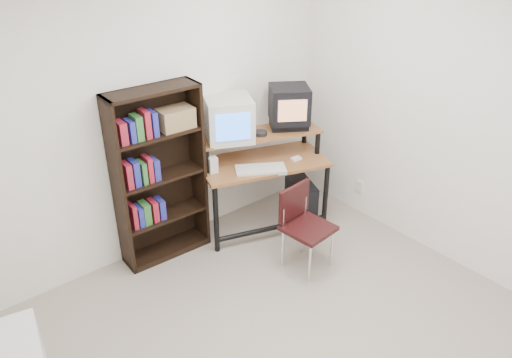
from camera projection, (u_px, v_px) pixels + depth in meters
back_wall at (142, 120)px, 4.26m from camera, size 4.00×0.01×2.60m
right_wall at (483, 132)px, 4.03m from camera, size 0.01×4.00×2.60m
computer_desk at (262, 164)px, 4.87m from camera, size 1.35×0.97×0.98m
crt_monitor at (229, 119)px, 4.63m from camera, size 0.57×0.57×0.40m
vcr at (289, 124)px, 4.93m from camera, size 0.44×0.42×0.08m
crt_tv at (289, 104)px, 4.82m from camera, size 0.50×0.50×0.35m
cd_spindle at (261, 134)px, 4.76m from camera, size 0.16×0.16×0.05m
keyboard at (261, 170)px, 4.67m from camera, size 0.51×0.43×0.03m
mousepad at (298, 160)px, 4.87m from camera, size 0.28×0.27×0.01m
mouse at (296, 159)px, 4.86m from camera, size 0.11×0.07×0.03m
desk_speaker at (213, 165)px, 4.60m from camera, size 0.09×0.09×0.17m
pc_tower at (301, 199)px, 5.22m from camera, size 0.36×0.49×0.42m
school_chair at (303, 220)px, 4.39m from camera, size 0.42×0.42×0.78m
bookshelf at (158, 173)px, 4.39m from camera, size 0.82×0.31×1.62m
wall_outlet at (359, 186)px, 5.28m from camera, size 0.02×0.08×0.12m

